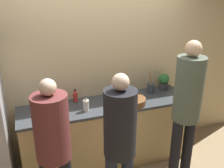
{
  "coord_description": "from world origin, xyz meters",
  "views": [
    {
      "loc": [
        -0.95,
        -2.52,
        2.39
      ],
      "look_at": [
        0.0,
        0.14,
        1.29
      ],
      "focal_mm": 40.0,
      "sensor_mm": 36.0,
      "label": 1
    }
  ],
  "objects_px": {
    "person_center": "(120,138)",
    "bottle_red": "(75,97)",
    "utensil_crock": "(151,88)",
    "person_left": "(53,141)",
    "bottle_clear": "(86,105)",
    "person_right": "(187,103)",
    "fruit_bowl": "(132,101)",
    "cup_black": "(58,105)",
    "potted_plant": "(164,81)"
  },
  "relations": [
    {
      "from": "person_center",
      "to": "bottle_red",
      "type": "distance_m",
      "value": 1.11
    },
    {
      "from": "person_center",
      "to": "utensil_crock",
      "type": "bearing_deg",
      "value": 49.05
    },
    {
      "from": "person_left",
      "to": "bottle_clear",
      "type": "distance_m",
      "value": 0.76
    },
    {
      "from": "utensil_crock",
      "to": "bottle_clear",
      "type": "bearing_deg",
      "value": -166.82
    },
    {
      "from": "person_right",
      "to": "utensil_crock",
      "type": "bearing_deg",
      "value": 95.34
    },
    {
      "from": "person_center",
      "to": "person_right",
      "type": "relative_size",
      "value": 0.9
    },
    {
      "from": "person_left",
      "to": "fruit_bowl",
      "type": "height_order",
      "value": "person_left"
    },
    {
      "from": "bottle_clear",
      "to": "bottle_red",
      "type": "bearing_deg",
      "value": 102.44
    },
    {
      "from": "utensil_crock",
      "to": "person_right",
      "type": "bearing_deg",
      "value": -84.66
    },
    {
      "from": "person_right",
      "to": "cup_black",
      "type": "distance_m",
      "value": 1.6
    },
    {
      "from": "fruit_bowl",
      "to": "utensil_crock",
      "type": "bearing_deg",
      "value": 32.34
    },
    {
      "from": "person_left",
      "to": "person_right",
      "type": "height_order",
      "value": "person_right"
    },
    {
      "from": "person_right",
      "to": "potted_plant",
      "type": "relative_size",
      "value": 7.41
    },
    {
      "from": "person_center",
      "to": "cup_black",
      "type": "distance_m",
      "value": 1.07
    },
    {
      "from": "bottle_red",
      "to": "potted_plant",
      "type": "distance_m",
      "value": 1.34
    },
    {
      "from": "fruit_bowl",
      "to": "person_left",
      "type": "bearing_deg",
      "value": -152.92
    },
    {
      "from": "person_center",
      "to": "cup_black",
      "type": "xyz_separation_m",
      "value": [
        -0.48,
        0.96,
        0.01
      ]
    },
    {
      "from": "person_center",
      "to": "bottle_clear",
      "type": "height_order",
      "value": "person_center"
    },
    {
      "from": "person_center",
      "to": "cup_black",
      "type": "bearing_deg",
      "value": 116.49
    },
    {
      "from": "person_left",
      "to": "bottle_red",
      "type": "distance_m",
      "value": 0.99
    },
    {
      "from": "person_left",
      "to": "bottle_clear",
      "type": "xyz_separation_m",
      "value": [
        0.48,
        0.58,
        0.05
      ]
    },
    {
      "from": "fruit_bowl",
      "to": "person_center",
      "type": "bearing_deg",
      "value": -121.96
    },
    {
      "from": "fruit_bowl",
      "to": "utensil_crock",
      "type": "relative_size",
      "value": 1.13
    },
    {
      "from": "person_right",
      "to": "bottle_red",
      "type": "bearing_deg",
      "value": 144.28
    },
    {
      "from": "bottle_clear",
      "to": "cup_black",
      "type": "distance_m",
      "value": 0.38
    },
    {
      "from": "person_right",
      "to": "bottle_clear",
      "type": "relative_size",
      "value": 9.05
    },
    {
      "from": "cup_black",
      "to": "potted_plant",
      "type": "relative_size",
      "value": 0.37
    },
    {
      "from": "person_right",
      "to": "potted_plant",
      "type": "distance_m",
      "value": 0.83
    },
    {
      "from": "person_right",
      "to": "fruit_bowl",
      "type": "bearing_deg",
      "value": 133.13
    },
    {
      "from": "bottle_red",
      "to": "cup_black",
      "type": "distance_m",
      "value": 0.28
    },
    {
      "from": "person_right",
      "to": "utensil_crock",
      "type": "distance_m",
      "value": 0.78
    },
    {
      "from": "cup_black",
      "to": "utensil_crock",
      "type": "bearing_deg",
      "value": 2.04
    },
    {
      "from": "bottle_red",
      "to": "bottle_clear",
      "type": "relative_size",
      "value": 0.85
    },
    {
      "from": "person_right",
      "to": "cup_black",
      "type": "bearing_deg",
      "value": 153.21
    },
    {
      "from": "person_center",
      "to": "utensil_crock",
      "type": "relative_size",
      "value": 5.23
    },
    {
      "from": "person_center",
      "to": "person_right",
      "type": "height_order",
      "value": "person_right"
    },
    {
      "from": "bottle_clear",
      "to": "person_left",
      "type": "bearing_deg",
      "value": -129.66
    },
    {
      "from": "person_left",
      "to": "fruit_bowl",
      "type": "distance_m",
      "value": 1.24
    },
    {
      "from": "person_right",
      "to": "fruit_bowl",
      "type": "height_order",
      "value": "person_right"
    },
    {
      "from": "person_center",
      "to": "bottle_clear",
      "type": "distance_m",
      "value": 0.78
    },
    {
      "from": "bottle_red",
      "to": "potted_plant",
      "type": "xyz_separation_m",
      "value": [
        1.34,
        -0.03,
        0.07
      ]
    },
    {
      "from": "person_left",
      "to": "person_center",
      "type": "bearing_deg",
      "value": -16.3
    },
    {
      "from": "potted_plant",
      "to": "cup_black",
      "type": "bearing_deg",
      "value": -176.66
    },
    {
      "from": "person_left",
      "to": "fruit_bowl",
      "type": "relative_size",
      "value": 4.52
    },
    {
      "from": "person_left",
      "to": "bottle_clear",
      "type": "bearing_deg",
      "value": 50.34
    },
    {
      "from": "bottle_red",
      "to": "bottle_clear",
      "type": "height_order",
      "value": "bottle_clear"
    },
    {
      "from": "person_left",
      "to": "potted_plant",
      "type": "height_order",
      "value": "person_left"
    },
    {
      "from": "person_left",
      "to": "bottle_clear",
      "type": "relative_size",
      "value": 7.93
    },
    {
      "from": "person_center",
      "to": "fruit_bowl",
      "type": "height_order",
      "value": "person_center"
    },
    {
      "from": "fruit_bowl",
      "to": "potted_plant",
      "type": "relative_size",
      "value": 1.44
    }
  ]
}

